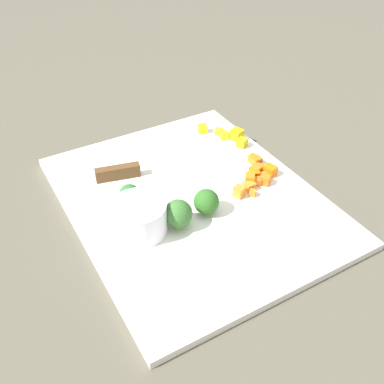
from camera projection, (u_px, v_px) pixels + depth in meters
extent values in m
plane|color=#555143|center=(192.00, 203.00, 0.71)|extent=(4.00, 4.00, 0.00)
cube|color=white|center=(192.00, 200.00, 0.71)|extent=(0.45, 0.36, 0.01)
cylinder|color=white|center=(139.00, 218.00, 0.63)|extent=(0.08, 0.08, 0.05)
cube|color=silver|center=(222.00, 159.00, 0.79)|extent=(0.05, 0.15, 0.00)
cube|color=brown|center=(118.00, 172.00, 0.74)|extent=(0.03, 0.07, 0.02)
cube|color=orange|center=(264.00, 176.00, 0.74)|extent=(0.01, 0.02, 0.01)
cube|color=orange|center=(254.00, 174.00, 0.74)|extent=(0.02, 0.02, 0.01)
cube|color=orange|center=(257.00, 161.00, 0.77)|extent=(0.02, 0.02, 0.01)
cube|color=orange|center=(249.00, 186.00, 0.72)|extent=(0.02, 0.02, 0.01)
cube|color=orange|center=(259.00, 168.00, 0.76)|extent=(0.02, 0.02, 0.01)
cube|color=orange|center=(256.00, 182.00, 0.73)|extent=(0.02, 0.02, 0.01)
cube|color=orange|center=(270.00, 171.00, 0.75)|extent=(0.02, 0.02, 0.02)
cube|color=orange|center=(239.00, 192.00, 0.70)|extent=(0.02, 0.02, 0.02)
cube|color=orange|center=(265.00, 180.00, 0.73)|extent=(0.02, 0.02, 0.02)
cube|color=orange|center=(253.00, 169.00, 0.75)|extent=(0.02, 0.02, 0.01)
cube|color=orange|center=(253.00, 193.00, 0.71)|extent=(0.01, 0.01, 0.01)
cube|color=orange|center=(250.00, 179.00, 0.73)|extent=(0.02, 0.02, 0.02)
cube|color=orange|center=(253.00, 158.00, 0.78)|extent=(0.02, 0.02, 0.01)
cube|color=yellow|center=(203.00, 129.00, 0.85)|extent=(0.02, 0.02, 0.02)
cube|color=yellow|center=(219.00, 132.00, 0.85)|extent=(0.02, 0.02, 0.01)
cube|color=yellow|center=(237.00, 135.00, 0.84)|extent=(0.03, 0.03, 0.02)
cube|color=yellow|center=(224.00, 135.00, 0.84)|extent=(0.02, 0.02, 0.01)
cube|color=yellow|center=(242.00, 143.00, 0.82)|extent=(0.02, 0.02, 0.02)
cylinder|color=#83B859|center=(208.00, 209.00, 0.68)|extent=(0.01, 0.01, 0.01)
sphere|color=#2E6522|center=(208.00, 201.00, 0.67)|extent=(0.04, 0.04, 0.04)
cylinder|color=#89BF54|center=(178.00, 223.00, 0.65)|extent=(0.01, 0.01, 0.01)
sphere|color=#386A2F|center=(178.00, 214.00, 0.64)|extent=(0.04, 0.04, 0.04)
cylinder|color=#8CBA61|center=(130.00, 202.00, 0.69)|extent=(0.01, 0.01, 0.01)
sphere|color=#2D682F|center=(129.00, 194.00, 0.68)|extent=(0.03, 0.03, 0.03)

